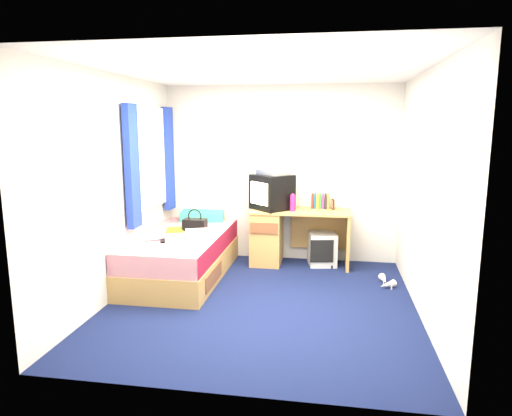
% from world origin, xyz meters
% --- Properties ---
extents(ground, '(3.40, 3.40, 0.00)m').
position_xyz_m(ground, '(0.00, 0.00, 0.00)').
color(ground, '#0C1438').
rests_on(ground, ground).
extents(room_shell, '(3.40, 3.40, 3.40)m').
position_xyz_m(room_shell, '(0.00, 0.00, 1.45)').
color(room_shell, white).
rests_on(room_shell, ground).
extents(bed, '(1.01, 2.00, 0.54)m').
position_xyz_m(bed, '(-1.10, 0.70, 0.27)').
color(bed, tan).
rests_on(bed, ground).
extents(pillow, '(0.65, 0.47, 0.13)m').
position_xyz_m(pillow, '(-1.07, 1.56, 0.60)').
color(pillow, '#1C80B9').
rests_on(pillow, bed).
extents(desk, '(1.30, 0.55, 0.75)m').
position_xyz_m(desk, '(0.03, 1.44, 0.41)').
color(desk, tan).
rests_on(desk, ground).
extents(storage_cube, '(0.41, 0.41, 0.44)m').
position_xyz_m(storage_cube, '(0.61, 1.46, 0.22)').
color(storage_cube, silver).
rests_on(storage_cube, ground).
extents(crt_tv, '(0.63, 0.63, 0.46)m').
position_xyz_m(crt_tv, '(-0.08, 1.44, 0.98)').
color(crt_tv, black).
rests_on(crt_tv, desk).
extents(vcr, '(0.46, 0.45, 0.07)m').
position_xyz_m(vcr, '(-0.08, 1.44, 1.25)').
color(vcr, '#BABABD').
rests_on(vcr, crt_tv).
extents(book_row, '(0.24, 0.13, 0.20)m').
position_xyz_m(book_row, '(0.56, 1.60, 0.85)').
color(book_row, maroon).
rests_on(book_row, desk).
extents(picture_frame, '(0.04, 0.12, 0.14)m').
position_xyz_m(picture_frame, '(0.73, 1.54, 0.82)').
color(picture_frame, black).
rests_on(picture_frame, desk).
extents(pink_water_bottle, '(0.08, 0.08, 0.21)m').
position_xyz_m(pink_water_bottle, '(0.21, 1.33, 0.85)').
color(pink_water_bottle, '#EA217A').
rests_on(pink_water_bottle, desk).
extents(aerosol_can, '(0.07, 0.07, 0.20)m').
position_xyz_m(aerosol_can, '(0.22, 1.48, 0.85)').
color(aerosol_can, silver).
rests_on(aerosol_can, desk).
extents(handbag, '(0.29, 0.17, 0.27)m').
position_xyz_m(handbag, '(-1.00, 0.93, 0.62)').
color(handbag, black).
rests_on(handbag, bed).
extents(towel, '(0.34, 0.31, 0.09)m').
position_xyz_m(towel, '(-0.86, 0.55, 0.59)').
color(towel, white).
rests_on(towel, bed).
extents(magazine, '(0.29, 0.33, 0.01)m').
position_xyz_m(magazine, '(-1.25, 0.88, 0.55)').
color(magazine, '#D8F21A').
rests_on(magazine, bed).
extents(water_bottle, '(0.21, 0.17, 0.07)m').
position_xyz_m(water_bottle, '(-1.32, 0.34, 0.58)').
color(water_bottle, silver).
rests_on(water_bottle, bed).
extents(colour_swatch_fan, '(0.22, 0.07, 0.01)m').
position_xyz_m(colour_swatch_fan, '(-1.01, 0.20, 0.55)').
color(colour_swatch_fan, gold).
rests_on(colour_swatch_fan, bed).
extents(remote_control, '(0.10, 0.17, 0.02)m').
position_xyz_m(remote_control, '(-1.20, 0.31, 0.55)').
color(remote_control, black).
rests_on(remote_control, bed).
extents(window_assembly, '(0.11, 1.42, 1.40)m').
position_xyz_m(window_assembly, '(-1.55, 0.90, 1.42)').
color(window_assembly, silver).
rests_on(window_assembly, room_shell).
extents(white_heels, '(0.23, 0.40, 0.09)m').
position_xyz_m(white_heels, '(1.36, 0.76, 0.04)').
color(white_heels, silver).
rests_on(white_heels, ground).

